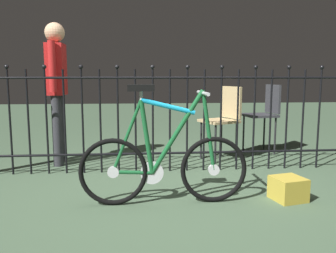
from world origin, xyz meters
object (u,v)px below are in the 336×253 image
at_px(chair_charcoal, 265,111).
at_px(chair_tan, 224,115).
at_px(bicycle, 164,162).
at_px(person_visitor, 57,82).
at_px(display_crate, 288,189).

relative_size(chair_charcoal, chair_tan, 1.01).
distance_m(bicycle, chair_tan, 1.69).
xyz_separation_m(chair_charcoal, person_visitor, (-2.52, -0.43, 0.38)).
distance_m(chair_charcoal, chair_tan, 0.70).
bearing_deg(person_visitor, bicycle, -51.50).
bearing_deg(chair_tan, person_visitor, -177.00).
relative_size(chair_tan, display_crate, 3.68).
bearing_deg(chair_tan, display_crate, -83.13).
xyz_separation_m(person_visitor, display_crate, (2.08, -1.36, -0.83)).
bearing_deg(display_crate, person_visitor, 146.82).
bearing_deg(display_crate, bicycle, 179.78).
xyz_separation_m(chair_tan, person_visitor, (-1.90, -0.10, 0.40)).
xyz_separation_m(bicycle, chair_charcoal, (1.44, 1.78, 0.21)).
distance_m(chair_charcoal, display_crate, 1.90).
xyz_separation_m(chair_tan, display_crate, (0.18, -1.46, -0.44)).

